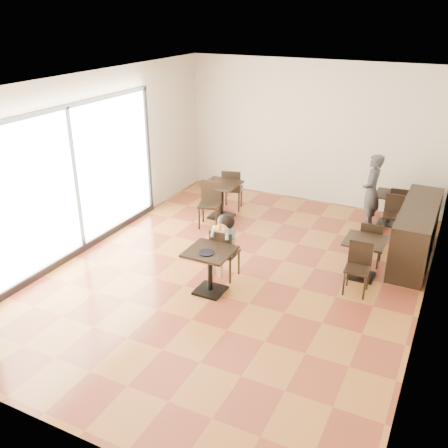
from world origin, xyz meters
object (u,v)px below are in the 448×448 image
Objects in this scene: cafe_table_mid at (363,259)px; chair_back_a at (398,205)px; child_chair at (225,253)px; chair_mid_b at (357,269)px; cafe_table_back at (390,209)px; chair_mid_a at (371,242)px; child at (225,247)px; chair_back_b at (392,216)px; adult_patron at (371,191)px; chair_left_b at (209,205)px; child_table at (210,271)px; cafe_table_left at (221,200)px; chair_left_a at (232,189)px.

chair_back_a reaches higher than cafe_table_mid.
chair_mid_b is at bearing -167.39° from child_chair.
chair_mid_a reaches higher than cafe_table_back.
child is 3.73m from chair_back_b.
cafe_table_mid is 0.86× the size of chair_back_b.
adult_patron is 1.84× the size of chair_mid_a.
chair_left_b reaches higher than chair_back_b.
chair_mid_a is 1.00× the size of chair_mid_b.
chair_mid_a is at bearing -143.27° from child_chair.
chair_back_a and chair_back_b have the same top height.
cafe_table_left is (-1.23, 2.84, 0.02)m from child_table.
cafe_table_left is 0.97× the size of chair_back_b.
cafe_table_back is 0.21m from chair_back_a.
chair_left_b reaches higher than cafe_table_mid.
adult_patron is 1.90× the size of chair_back_a.
chair_mid_a and chair_mid_b have the same top height.
adult_patron is 1.84× the size of chair_mid_b.
chair_left_b is (0.00, -0.55, 0.08)m from cafe_table_left.
chair_mid_b is at bearing 81.40° from chair_back_a.
child_chair is 2.63m from chair_mid_a.
chair_back_a is (0.14, 0.15, 0.07)m from cafe_table_back.
child is at bearing 90.00° from child_table.
child_table is 2.61m from cafe_table_mid.
chair_mid_b is (0.00, -1.10, 0.00)m from chair_mid_a.
child_table is at bearing 42.82° from chair_mid_a.
chair_mid_b is at bearing 87.61° from chair_mid_a.
adult_patron is 3.00m from chair_left_a.
cafe_table_back is at bearing 87.72° from chair_mid_b.
child is 2.16m from chair_mid_b.
chair_back_a is (2.24, 4.24, 0.03)m from child_table.
cafe_table_left reaches higher than cafe_table_mid.
child_table is 2.60m from chair_left_b.
chair_left_a reaches higher than cafe_table_back.
chair_left_a is 3.47m from chair_back_b.
chair_back_b is at bearing -97.66° from chair_mid_a.
child_chair reaches higher than cafe_table_mid.
cafe_table_left is 3.41m from chair_mid_a.
adult_patron is 1.97× the size of cafe_table_left.
cafe_table_left is at bearing -78.47° from adult_patron.
chair_mid_b is 1.04× the size of chair_back_a.
chair_left_a is at bearing -66.60° from child_chair.
child_table is at bearing 94.43° from chair_left_a.
cafe_table_back is at bearing 12.91° from chair_left_b.
child_chair is 4.31m from chair_back_a.
chair_left_a and chair_left_b have the same top height.
chair_mid_a is 1.04× the size of chair_back_a.
chair_back_a is (0.15, 2.67, 0.06)m from cafe_table_mid.
chair_mid_b is at bearing -99.24° from chair_back_b.
chair_back_b is at bearing 84.64° from chair_mid_b.
chair_back_a is at bearing 58.77° from child.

